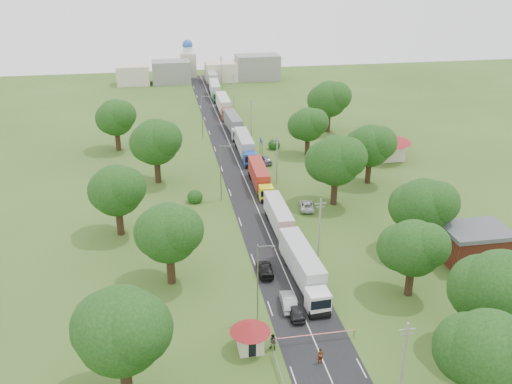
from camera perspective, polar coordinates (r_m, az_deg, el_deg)
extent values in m
plane|color=#344F1A|center=(85.65, 1.40, -4.57)|extent=(260.00, 260.00, 0.00)
cube|color=black|center=(103.46, -0.79, 0.52)|extent=(8.00, 200.00, 0.04)
cylinder|color=slate|center=(63.94, 1.89, -14.79)|extent=(0.20, 0.20, 1.10)
cube|color=slate|center=(63.64, 1.90, -14.44)|extent=(0.35, 0.35, 0.25)
cylinder|color=red|center=(64.59, 5.93, -13.98)|extent=(9.00, 0.12, 0.12)
cylinder|color=slate|center=(66.10, 9.78, -13.79)|extent=(0.10, 0.10, 1.00)
cube|color=beige|center=(63.14, -0.58, -14.60)|extent=(2.60, 2.60, 2.40)
cone|color=maroon|center=(62.11, -0.58, -13.36)|extent=(4.40, 4.40, 1.10)
cube|color=black|center=(63.20, 0.63, -14.33)|extent=(0.02, 1.20, 0.90)
cube|color=black|center=(62.25, -0.37, -15.47)|extent=(0.80, 0.02, 1.90)
cylinder|color=slate|center=(116.30, 0.63, 4.19)|extent=(0.12, 0.12, 4.00)
cylinder|color=slate|center=(118.53, 0.41, 4.56)|extent=(0.12, 0.12, 4.00)
cube|color=navy|center=(116.91, 0.52, 5.12)|extent=(0.06, 3.00, 1.00)
cube|color=silver|center=(116.91, 0.52, 5.12)|extent=(0.07, 3.10, 0.06)
cylinder|color=gray|center=(56.80, 14.49, -16.24)|extent=(0.24, 0.24, 9.00)
cube|color=gray|center=(54.51, 14.89, -13.14)|extent=(1.60, 0.10, 0.10)
cube|color=gray|center=(54.80, 14.84, -13.56)|extent=(1.20, 0.10, 0.10)
cylinder|color=gray|center=(78.78, 6.37, -3.65)|extent=(0.24, 0.24, 9.00)
cube|color=gray|center=(77.14, 6.50, -1.13)|extent=(1.60, 0.10, 0.10)
cube|color=gray|center=(77.35, 6.48, -1.47)|extent=(1.20, 0.10, 0.10)
cylinder|color=gray|center=(103.70, 2.11, 3.23)|extent=(0.24, 0.24, 9.00)
cube|color=gray|center=(102.46, 2.14, 5.23)|extent=(1.60, 0.10, 0.10)
cube|color=gray|center=(102.62, 2.14, 4.96)|extent=(1.20, 0.10, 0.10)
cylinder|color=gray|center=(129.88, -0.49, 7.39)|extent=(0.24, 0.24, 9.00)
cube|color=gray|center=(128.90, -0.50, 9.02)|extent=(1.60, 0.10, 0.10)
cube|color=gray|center=(129.02, -0.50, 8.80)|extent=(1.20, 0.10, 0.10)
cylinder|color=gray|center=(156.69, -2.24, 10.14)|extent=(0.24, 0.24, 9.00)
cube|color=gray|center=(155.88, -2.26, 11.50)|extent=(1.60, 0.10, 0.10)
cube|color=gray|center=(155.98, -2.26, 11.32)|extent=(1.20, 0.10, 0.10)
cylinder|color=gray|center=(183.86, -3.49, 12.07)|extent=(0.24, 0.24, 9.00)
cube|color=gray|center=(183.16, -3.52, 13.24)|extent=(1.60, 0.10, 0.10)
cube|color=gray|center=(183.25, -3.52, 13.08)|extent=(1.20, 0.10, 0.10)
cylinder|color=slate|center=(65.23, 0.16, -9.14)|extent=(0.16, 0.16, 10.00)
cube|color=slate|center=(62.98, 0.98, -5.45)|extent=(1.80, 0.10, 0.10)
cube|color=slate|center=(63.20, 1.69, -5.51)|extent=(0.50, 0.22, 0.15)
cylinder|color=slate|center=(96.30, -3.55, 1.91)|extent=(0.16, 0.16, 10.00)
cube|color=slate|center=(94.80, -3.08, 4.60)|extent=(1.80, 0.10, 0.10)
cube|color=slate|center=(94.94, -2.60, 4.54)|extent=(0.50, 0.22, 0.15)
cylinder|color=slate|center=(129.40, -5.42, 7.46)|extent=(0.16, 0.16, 10.00)
cube|color=slate|center=(128.28, -5.09, 9.50)|extent=(1.80, 0.10, 0.10)
cube|color=slate|center=(128.39, -4.73, 9.46)|extent=(0.50, 0.22, 0.15)
sphere|color=black|center=(55.93, 22.34, -14.60)|extent=(7.70, 7.70, 7.70)
sphere|color=black|center=(56.63, 20.55, -14.46)|extent=(6.60, 6.60, 6.60)
cylinder|color=#382616|center=(66.96, 22.61, -13.05)|extent=(1.12, 1.12, 4.55)
sphere|color=black|center=(63.99, 23.37, -8.99)|extent=(8.40, 8.40, 8.40)
sphere|color=black|center=(64.73, 21.69, -8.93)|extent=(7.20, 7.20, 7.20)
cylinder|color=#382616|center=(73.92, 15.09, -8.61)|extent=(1.04, 1.04, 3.85)
sphere|color=black|center=(71.63, 15.48, -5.42)|extent=(7.00, 7.00, 7.00)
sphere|color=black|center=(71.03, 16.79, -5.15)|extent=(5.50, 5.50, 5.50)
sphere|color=black|center=(72.45, 14.31, -5.40)|extent=(6.00, 6.00, 6.00)
cylinder|color=#382616|center=(84.04, 16.06, -4.51)|extent=(1.08, 1.08, 4.20)
sphere|color=black|center=(81.86, 16.45, -1.33)|extent=(7.70, 7.70, 7.70)
sphere|color=black|center=(81.26, 17.72, -1.04)|extent=(6.05, 6.05, 6.05)
sphere|color=black|center=(82.74, 15.32, -1.35)|extent=(6.60, 6.60, 6.60)
cylinder|color=#382616|center=(96.50, 7.82, 0.03)|extent=(1.12, 1.12, 4.55)
sphere|color=black|center=(94.46, 8.00, 3.14)|extent=(8.40, 8.40, 8.40)
sphere|color=black|center=(93.56, 9.13, 3.46)|extent=(6.60, 6.60, 6.60)
sphere|color=black|center=(95.66, 7.02, 3.07)|extent=(7.20, 7.20, 7.20)
cylinder|color=#382616|center=(106.43, 11.16, 1.95)|extent=(1.08, 1.08, 4.20)
sphere|color=black|center=(104.72, 11.37, 4.56)|extent=(7.70, 7.70, 7.70)
sphere|color=black|center=(104.00, 12.33, 4.83)|extent=(6.05, 6.05, 6.05)
sphere|color=black|center=(105.72, 10.53, 4.49)|extent=(6.60, 6.60, 6.60)
cylinder|color=#382616|center=(119.54, 5.15, 4.59)|extent=(1.04, 1.04, 3.85)
sphere|color=black|center=(118.14, 5.23, 6.74)|extent=(7.00, 7.00, 7.00)
sphere|color=black|center=(117.34, 5.97, 6.98)|extent=(5.50, 5.50, 5.50)
sphere|color=black|center=(119.19, 4.60, 6.66)|extent=(6.00, 6.00, 6.00)
cylinder|color=#382616|center=(135.62, 7.22, 6.92)|extent=(1.12, 1.12, 4.55)
sphere|color=black|center=(134.18, 7.34, 9.20)|extent=(8.40, 8.40, 8.40)
sphere|color=black|center=(133.31, 8.14, 9.47)|extent=(6.60, 6.60, 6.60)
sphere|color=black|center=(135.37, 6.65, 9.10)|extent=(7.20, 7.20, 7.20)
cylinder|color=#382616|center=(58.24, -12.85, -17.75)|extent=(1.12, 1.12, 4.55)
sphere|color=black|center=(54.81, -13.37, -13.33)|extent=(8.40, 8.40, 8.40)
sphere|color=black|center=(53.20, -11.87, -13.22)|extent=(6.60, 6.60, 6.60)
sphere|color=black|center=(56.48, -14.50, -12.98)|extent=(7.20, 7.20, 7.20)
cylinder|color=#382616|center=(74.51, -8.51, -7.56)|extent=(1.08, 1.08, 4.20)
sphere|color=black|center=(72.05, -8.75, -4.06)|extent=(7.70, 7.70, 7.70)
sphere|color=black|center=(70.72, -7.64, -3.79)|extent=(6.05, 6.05, 6.05)
sphere|color=black|center=(73.53, -9.62, -4.01)|extent=(6.60, 6.60, 6.60)
cylinder|color=#382616|center=(88.02, -13.45, -2.91)|extent=(1.08, 1.08, 4.20)
sphere|color=black|center=(85.94, -13.77, 0.16)|extent=(7.70, 7.70, 7.70)
sphere|color=black|center=(84.52, -12.93, 0.45)|extent=(6.05, 6.05, 6.05)
sphere|color=black|center=(87.51, -14.41, 0.12)|extent=(6.60, 6.60, 6.60)
cylinder|color=#382616|center=(106.11, -9.81, 2.09)|extent=(1.12, 1.12, 4.55)
sphere|color=black|center=(104.26, -10.01, 4.95)|extent=(8.40, 8.40, 8.40)
sphere|color=black|center=(102.85, -9.20, 5.28)|extent=(6.60, 6.60, 6.60)
sphere|color=black|center=(105.89, -10.65, 4.84)|extent=(7.20, 7.20, 7.20)
cylinder|color=#382616|center=(125.36, -13.64, 4.99)|extent=(1.08, 1.08, 4.20)
sphere|color=black|center=(123.91, -13.86, 7.24)|extent=(7.70, 7.70, 7.70)
sphere|color=black|center=(122.54, -13.28, 7.53)|extent=(6.05, 6.05, 6.05)
sphere|color=black|center=(125.46, -14.31, 7.13)|extent=(6.60, 6.60, 6.60)
cube|color=maroon|center=(83.63, 20.95, -5.19)|extent=(8.00, 6.00, 4.60)
cube|color=#47494F|center=(82.50, 21.21, -3.59)|extent=(8.60, 6.60, 0.60)
cube|color=beige|center=(119.81, 12.74, 4.18)|extent=(7.00, 5.00, 4.00)
cone|color=maroon|center=(118.92, 12.86, 5.50)|extent=(10.08, 10.08, 1.80)
cube|color=gray|center=(187.85, -8.47, 11.79)|extent=(12.00, 8.00, 7.00)
cube|color=beige|center=(189.08, -3.51, 11.92)|extent=(10.00, 8.00, 6.00)
cube|color=gray|center=(190.62, 0.15, 12.36)|extent=(14.00, 8.00, 8.00)
cube|color=beige|center=(187.99, -12.18, 11.38)|extent=(10.00, 8.00, 6.00)
cube|color=beige|center=(195.86, -6.78, 12.49)|extent=(5.00, 5.00, 8.00)
cylinder|color=silver|center=(195.01, -6.85, 13.94)|extent=(3.20, 3.20, 2.00)
sphere|color=#2659B2|center=(194.76, -6.88, 14.40)|extent=(3.40, 3.40, 3.40)
cube|color=white|center=(68.63, 6.21, -10.80)|extent=(2.70, 2.70, 2.70)
cube|color=black|center=(67.38, 6.53, -11.14)|extent=(2.48, 0.13, 1.19)
cube|color=slate|center=(68.26, 6.46, -12.12)|extent=(2.38, 0.35, 0.38)
cube|color=slate|center=(75.20, 4.59, -8.20)|extent=(3.02, 12.51, 0.32)
cube|color=#BCBCC1|center=(74.48, 4.58, -6.80)|extent=(3.25, 12.84, 3.24)
cylinder|color=black|center=(68.50, 6.39, -12.03)|extent=(2.54, 1.08, 1.08)
cylinder|color=black|center=(70.03, 5.95, -11.14)|extent=(2.54, 1.08, 1.08)
cylinder|color=black|center=(78.47, 3.90, -6.96)|extent=(2.54, 1.08, 1.08)
cylinder|color=black|center=(79.83, 3.62, -6.39)|extent=(2.54, 1.08, 1.08)
cube|color=#A81313|center=(81.63, 3.30, -4.89)|extent=(2.33, 2.33, 2.43)
cube|color=black|center=(80.46, 3.50, -5.07)|extent=(2.23, 0.02, 1.07)
cube|color=slate|center=(81.14, 3.46, -5.86)|extent=(2.14, 0.25, 0.34)
cube|color=slate|center=(87.87, 2.28, -3.29)|extent=(2.24, 11.17, 0.29)
cube|color=#BDBDBD|center=(87.36, 2.25, -2.18)|extent=(2.44, 11.46, 2.91)
cylinder|color=black|center=(81.37, 3.42, -5.81)|extent=(2.28, 0.97, 0.97)
cylinder|color=black|center=(82.86, 3.14, -5.23)|extent=(2.28, 0.97, 0.97)
cylinder|color=black|center=(90.96, 1.82, -2.48)|extent=(2.28, 0.97, 0.97)
cylinder|color=black|center=(92.24, 1.64, -2.10)|extent=(2.28, 0.97, 0.97)
cube|color=yellow|center=(97.14, 1.02, -0.09)|extent=(2.37, 2.37, 2.40)
cube|color=black|center=(95.96, 1.15, -0.17)|extent=(2.21, 0.09, 1.06)
cube|color=slate|center=(96.53, 1.14, -0.87)|extent=(2.12, 0.31, 0.34)
cube|color=slate|center=(103.52, 0.30, 0.97)|extent=(2.53, 11.10, 0.29)
cube|color=maroon|center=(103.14, 0.28, 1.92)|extent=(2.73, 11.39, 2.88)
cylinder|color=black|center=(96.77, 1.11, -0.84)|extent=(2.26, 0.96, 0.96)
cylinder|color=black|center=(98.32, 0.92, -0.43)|extent=(2.26, 0.96, 0.96)
cylinder|color=black|center=(106.68, -0.02, 1.52)|extent=(2.26, 0.96, 0.96)
cylinder|color=black|center=(107.99, -0.16, 1.80)|extent=(2.26, 0.96, 0.96)
cube|color=#19419A|center=(112.52, -0.57, 3.32)|extent=(2.54, 2.54, 2.60)
cube|color=black|center=(111.23, -0.46, 3.28)|extent=(2.39, 0.07, 1.14)
cube|color=slate|center=(111.78, -0.47, 2.61)|extent=(2.29, 0.29, 0.36)
cube|color=slate|center=(119.58, -1.15, 4.11)|extent=(2.62, 12.00, 0.31)
cube|color=#A3A4A8|center=(119.27, -1.18, 5.01)|extent=(2.83, 12.32, 3.12)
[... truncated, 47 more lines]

